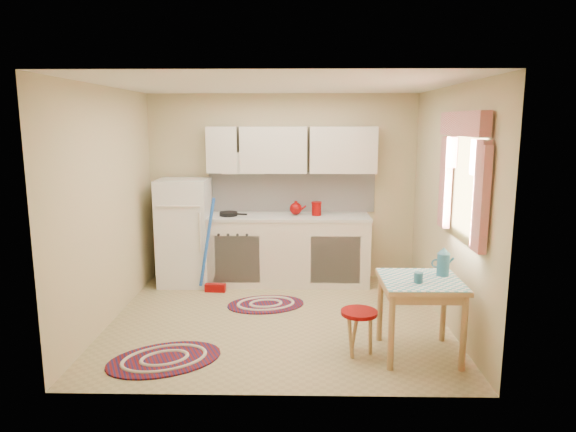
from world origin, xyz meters
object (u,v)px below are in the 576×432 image
object	(u,v)px
base_cabinets	(283,251)
table	(419,317)
fridge	(185,232)
stool	(359,332)

from	to	relation	value
base_cabinets	table	size ratio (longest dim) A/B	3.12
fridge	base_cabinets	xyz separation A→B (m)	(1.30, 0.05, -0.26)
fridge	base_cabinets	world-z (taller)	fridge
base_cabinets	table	xyz separation A→B (m)	(1.31, -2.14, -0.08)
base_cabinets	table	world-z (taller)	base_cabinets
table	stool	world-z (taller)	table
table	stool	bearing A→B (deg)	179.89
base_cabinets	fridge	bearing A→B (deg)	-177.79
fridge	stool	world-z (taller)	fridge
fridge	table	distance (m)	3.36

